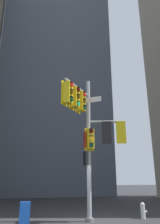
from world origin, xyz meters
TOP-DOWN VIEW (x-y plane):
  - ground at (0.00, 0.00)m, footprint 120.00×120.00m
  - building_mid_block at (-0.41, 20.80)m, footprint 14.12×14.12m
  - signal_pole_assembly at (-0.05, -0.51)m, footprint 3.46×2.24m
  - fire_hydrant at (2.79, 0.21)m, footprint 0.33×0.23m
  - newspaper_box at (-2.91, -0.18)m, footprint 0.45×0.36m

SIDE VIEW (x-z plane):
  - ground at x=0.00m, z-range 0.00..0.00m
  - fire_hydrant at x=2.79m, z-range 0.02..0.77m
  - newspaper_box at x=-2.91m, z-range 0.00..0.92m
  - signal_pole_assembly at x=-0.05m, z-range 0.90..7.92m
  - building_mid_block at x=-0.41m, z-range 0.00..48.08m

